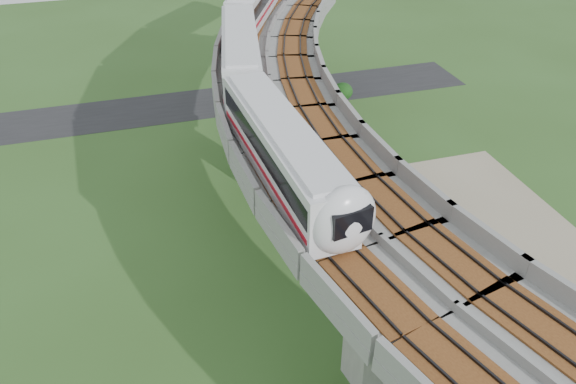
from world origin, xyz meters
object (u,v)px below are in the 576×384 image
car_dark (406,186)px  car_white (504,260)px  metro_train (271,25)px  car_red (506,288)px

car_dark → car_white: bearing=170.7°
metro_train → car_white: 27.62m
car_white → car_red: size_ratio=0.79×
metro_train → car_red: metro_train is taller
metro_train → car_dark: metro_train is taller
car_white → car_red: car_red is taller
car_red → car_dark: bearing=161.4°
metro_train → car_dark: 18.56m
car_white → car_dark: (-2.56, 10.96, 0.02)m
car_red → car_dark: 13.70m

